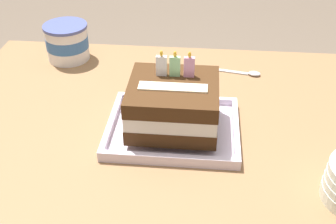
{
  "coord_description": "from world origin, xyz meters",
  "views": [
    {
      "loc": [
        0.09,
        -0.82,
        1.3
      ],
      "look_at": [
        0.01,
        -0.03,
        0.76
      ],
      "focal_mm": 45.78,
      "sensor_mm": 36.0,
      "label": 1
    }
  ],
  "objects_px": {
    "serving_spoon_near_tray": "(246,73)",
    "birthday_cake": "(173,104)",
    "ice_cream_tub": "(67,42)",
    "foil_tray": "(173,129)"
  },
  "relations": [
    {
      "from": "serving_spoon_near_tray",
      "to": "birthday_cake",
      "type": "bearing_deg",
      "value": -122.74
    },
    {
      "from": "ice_cream_tub",
      "to": "serving_spoon_near_tray",
      "type": "xyz_separation_m",
      "value": [
        0.5,
        -0.05,
        -0.05
      ]
    },
    {
      "from": "foil_tray",
      "to": "birthday_cake",
      "type": "bearing_deg",
      "value": 90.0
    },
    {
      "from": "ice_cream_tub",
      "to": "serving_spoon_near_tray",
      "type": "bearing_deg",
      "value": -5.35
    },
    {
      "from": "birthday_cake",
      "to": "serving_spoon_near_tray",
      "type": "distance_m",
      "value": 0.33
    },
    {
      "from": "birthday_cake",
      "to": "serving_spoon_near_tray",
      "type": "bearing_deg",
      "value": 57.26
    },
    {
      "from": "ice_cream_tub",
      "to": "serving_spoon_near_tray",
      "type": "relative_size",
      "value": 0.85
    },
    {
      "from": "foil_tray",
      "to": "ice_cream_tub",
      "type": "distance_m",
      "value": 0.46
    },
    {
      "from": "foil_tray",
      "to": "birthday_cake",
      "type": "relative_size",
      "value": 1.53
    },
    {
      "from": "birthday_cake",
      "to": "serving_spoon_near_tray",
      "type": "xyz_separation_m",
      "value": [
        0.18,
        0.27,
        -0.07
      ]
    }
  ]
}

